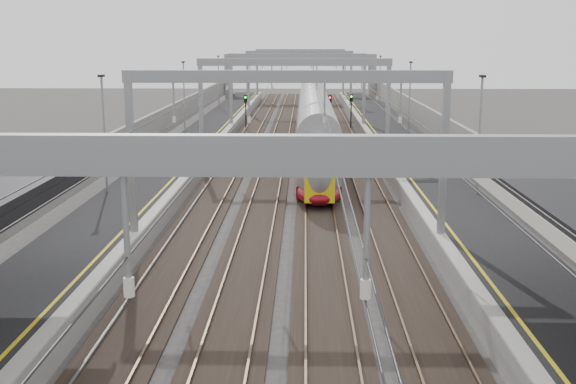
{
  "coord_description": "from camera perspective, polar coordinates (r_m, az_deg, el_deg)",
  "views": [
    {
      "loc": [
        0.73,
        -6.66,
        8.71
      ],
      "look_at": [
        0.0,
        24.18,
        2.25
      ],
      "focal_mm": 45.0,
      "sensor_mm": 36.0,
      "label": 1
    }
  ],
  "objects": [
    {
      "name": "platform_left",
      "position": [
        53.03,
        -8.15,
        2.8
      ],
      "size": [
        4.0,
        120.0,
        1.0
      ],
      "primitive_type": "cube",
      "color": "black",
      "rests_on": "ground"
    },
    {
      "name": "platform_right",
      "position": [
        52.81,
        9.26,
        2.73
      ],
      "size": [
        4.0,
        120.0,
        1.0
      ],
      "primitive_type": "cube",
      "color": "black",
      "rests_on": "ground"
    },
    {
      "name": "tracks",
      "position": [
        52.39,
        0.54,
        2.31
      ],
      "size": [
        11.4,
        140.0,
        0.2
      ],
      "color": "black",
      "rests_on": "ground"
    },
    {
      "name": "overhead_line",
      "position": [
        58.34,
        0.64,
        9.3
      ],
      "size": [
        13.0,
        140.0,
        6.6
      ],
      "color": "gray",
      "rests_on": "platform_left"
    },
    {
      "name": "overbridge",
      "position": [
        106.72,
        0.97,
        10.0
      ],
      "size": [
        22.0,
        2.2,
        6.9
      ],
      "color": "gray",
      "rests_on": "ground"
    },
    {
      "name": "wall_left",
      "position": [
        53.5,
        -11.57,
        3.95
      ],
      "size": [
        0.3,
        120.0,
        3.2
      ],
      "primitive_type": "cube",
      "color": "gray",
      "rests_on": "ground"
    },
    {
      "name": "wall_right",
      "position": [
        53.19,
        12.72,
        3.85
      ],
      "size": [
        0.3,
        120.0,
        3.2
      ],
      "primitive_type": "cube",
      "color": "gray",
      "rests_on": "ground"
    },
    {
      "name": "train",
      "position": [
        57.83,
        2.11,
        5.1
      ],
      "size": [
        2.49,
        45.31,
        3.94
      ],
      "color": "maroon",
      "rests_on": "ground"
    },
    {
      "name": "signal_green",
      "position": [
        72.57,
        -3.36,
        6.83
      ],
      "size": [
        0.32,
        0.32,
        3.48
      ],
      "color": "black",
      "rests_on": "ground"
    },
    {
      "name": "signal_red_near",
      "position": [
        72.37,
        3.33,
        6.81
      ],
      "size": [
        0.32,
        0.32,
        3.48
      ],
      "color": "black",
      "rests_on": "ground"
    },
    {
      "name": "signal_red_far",
      "position": [
        73.68,
        5.02,
        6.88
      ],
      "size": [
        0.32,
        0.32,
        3.48
      ],
      "color": "black",
      "rests_on": "ground"
    }
  ]
}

